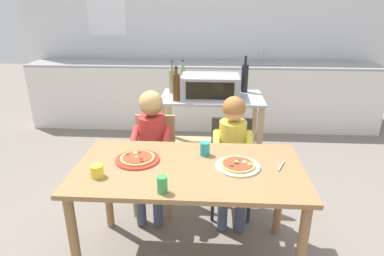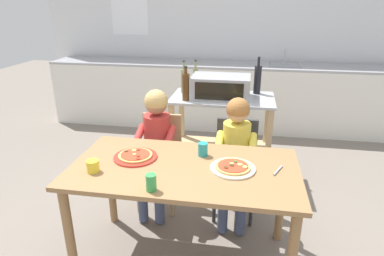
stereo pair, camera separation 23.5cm
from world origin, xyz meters
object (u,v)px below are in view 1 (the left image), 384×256
at_px(serving_spoon, 281,166).
at_px(toaster_oven, 210,86).
at_px(bottle_tall_green_wine, 245,78).
at_px(drinking_cup_teal, 205,149).
at_px(bottle_brown_beer, 183,78).
at_px(bottle_slim_sauce, 172,81).
at_px(pizza_plate_cream, 238,165).
at_px(child_in_yellow_shirt, 233,146).
at_px(dining_chair_right, 231,159).
at_px(dining_table, 189,180).
at_px(drinking_cup_yellow, 97,171).
at_px(dining_chair_left, 155,156).
at_px(pizza_plate_red_rimmed, 138,159).
at_px(drinking_cup_green, 162,184).
at_px(bottle_squat_spirits, 176,87).
at_px(child_in_red_shirt, 151,140).
at_px(kitchen_island_cart, 211,123).

bearing_deg(serving_spoon, toaster_oven, 111.08).
height_order(bottle_tall_green_wine, drinking_cup_teal, bottle_tall_green_wine).
bearing_deg(bottle_brown_beer, bottle_slim_sauce, -130.26).
height_order(bottle_tall_green_wine, pizza_plate_cream, bottle_tall_green_wine).
distance_m(bottle_tall_green_wine, child_in_yellow_shirt, 1.02).
xyz_separation_m(dining_chair_right, pizza_plate_cream, (0.00, -0.64, 0.28)).
height_order(dining_table, dining_chair_right, dining_chair_right).
xyz_separation_m(bottle_tall_green_wine, dining_table, (-0.47, -1.48, -0.36)).
bearing_deg(dining_table, drinking_cup_yellow, -163.49).
distance_m(dining_chair_left, drinking_cup_teal, 0.74).
relative_size(toaster_oven, pizza_plate_red_rimmed, 1.90).
distance_m(dining_table, serving_spoon, 0.60).
relative_size(bottle_tall_green_wine, drinking_cup_green, 3.75).
xyz_separation_m(bottle_brown_beer, pizza_plate_cream, (0.48, -1.49, -0.22)).
height_order(drinking_cup_yellow, serving_spoon, drinking_cup_yellow).
bearing_deg(drinking_cup_teal, drinking_cup_yellow, -152.17).
bearing_deg(child_in_yellow_shirt, serving_spoon, -60.62).
height_order(dining_table, drinking_cup_yellow, drinking_cup_yellow).
distance_m(bottle_tall_green_wine, dining_table, 1.59).
xyz_separation_m(toaster_oven, bottle_squat_spirits, (-0.31, -0.15, 0.03)).
relative_size(bottle_tall_green_wine, dining_table, 0.25).
distance_m(child_in_red_shirt, drinking_cup_yellow, 0.76).
height_order(toaster_oven, dining_chair_left, toaster_oven).
xyz_separation_m(bottle_squat_spirits, bottle_slim_sauce, (-0.07, 0.28, -0.01)).
bearing_deg(bottle_tall_green_wine, dining_chair_left, -135.78).
bearing_deg(serving_spoon, child_in_yellow_shirt, 119.38).
height_order(pizza_plate_red_rimmed, pizza_plate_cream, same).
distance_m(toaster_oven, serving_spoon, 1.34).
height_order(child_in_red_shirt, drinking_cup_teal, child_in_red_shirt).
height_order(dining_chair_left, pizza_plate_cream, dining_chair_left).
bearing_deg(bottle_squat_spirits, pizza_plate_red_rimmed, -98.28).
xyz_separation_m(drinking_cup_teal, drinking_cup_green, (-0.22, -0.49, 0.00)).
relative_size(kitchen_island_cart, serving_spoon, 7.18).
bearing_deg(pizza_plate_red_rimmed, bottle_squat_spirits, 81.72).
xyz_separation_m(kitchen_island_cart, drinking_cup_yellow, (-0.68, -1.45, 0.21)).
bearing_deg(bottle_brown_beer, dining_chair_left, -102.33).
distance_m(child_in_red_shirt, pizza_plate_red_rimmed, 0.50).
bearing_deg(toaster_oven, bottle_tall_green_wine, 30.99).
height_order(dining_table, drinking_cup_teal, drinking_cup_teal).
bearing_deg(toaster_oven, pizza_plate_cream, -81.18).
distance_m(bottle_squat_spirits, drinking_cup_yellow, 1.34).
relative_size(toaster_oven, child_in_red_shirt, 0.53).
distance_m(bottle_brown_beer, pizza_plate_cream, 1.58).
xyz_separation_m(bottle_tall_green_wine, dining_chair_right, (-0.16, -0.82, -0.52)).
distance_m(child_in_yellow_shirt, pizza_plate_red_rimmed, 0.82).
xyz_separation_m(dining_chair_left, child_in_red_shirt, (-0.00, -0.12, 0.20)).
height_order(pizza_plate_red_rimmed, drinking_cup_green, drinking_cup_green).
bearing_deg(pizza_plate_red_rimmed, toaster_oven, 68.78).
xyz_separation_m(drinking_cup_green, serving_spoon, (0.72, 0.35, -0.04)).
xyz_separation_m(drinking_cup_teal, serving_spoon, (0.50, -0.14, -0.04)).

